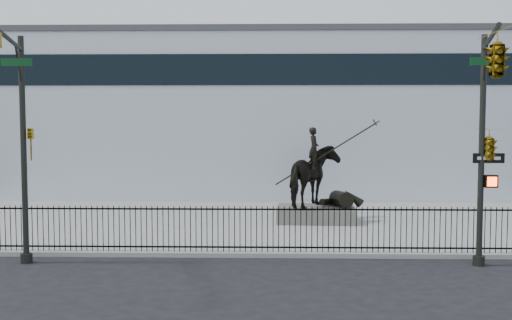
{
  "coord_description": "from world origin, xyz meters",
  "views": [
    {
      "loc": [
        0.59,
        -18.02,
        4.5
      ],
      "look_at": [
        0.03,
        6.0,
        2.82
      ],
      "focal_mm": 42.0,
      "sensor_mm": 36.0,
      "label": 1
    }
  ],
  "objects_px": {
    "traffic_signal_left": "(20,134)",
    "traffic_signal_right": "(492,105)",
    "statue_plinth": "(316,214)",
    "equestrian_statue": "(317,177)"
  },
  "relations": [
    {
      "from": "traffic_signal_left",
      "to": "traffic_signal_right",
      "type": "relative_size",
      "value": 1.0
    },
    {
      "from": "equestrian_statue",
      "to": "traffic_signal_left",
      "type": "distance_m",
      "value": 12.32
    },
    {
      "from": "statue_plinth",
      "to": "traffic_signal_right",
      "type": "bearing_deg",
      "value": -63.78
    },
    {
      "from": "traffic_signal_left",
      "to": "equestrian_statue",
      "type": "bearing_deg",
      "value": 39.72
    },
    {
      "from": "statue_plinth",
      "to": "traffic_signal_left",
      "type": "height_order",
      "value": "traffic_signal_left"
    },
    {
      "from": "traffic_signal_left",
      "to": "traffic_signal_right",
      "type": "bearing_deg",
      "value": -5.96
    },
    {
      "from": "traffic_signal_left",
      "to": "traffic_signal_right",
      "type": "distance_m",
      "value": 13.31
    },
    {
      "from": "traffic_signal_right",
      "to": "equestrian_statue",
      "type": "bearing_deg",
      "value": 112.89
    },
    {
      "from": "traffic_signal_left",
      "to": "traffic_signal_right",
      "type": "height_order",
      "value": "same"
    },
    {
      "from": "traffic_signal_right",
      "to": "statue_plinth",
      "type": "bearing_deg",
      "value": 113.22
    }
  ]
}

